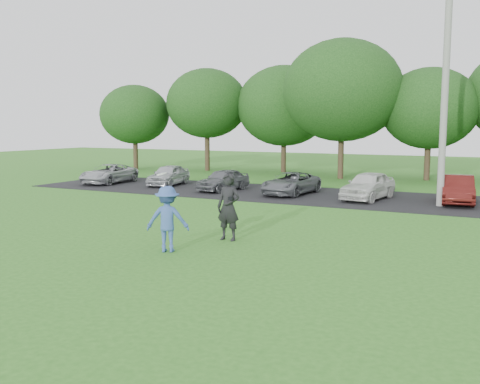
# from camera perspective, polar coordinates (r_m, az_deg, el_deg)

# --- Properties ---
(ground) EXTENTS (100.00, 100.00, 0.00)m
(ground) POSITION_cam_1_polar(r_m,az_deg,el_deg) (13.86, -6.56, -6.97)
(ground) COLOR #2F6E1F
(ground) RESTS_ON ground
(parking_lot) EXTENTS (32.00, 6.50, 0.03)m
(parking_lot) POSITION_cam_1_polar(r_m,az_deg,el_deg) (25.55, 9.61, -0.47)
(parking_lot) COLOR black
(parking_lot) RESTS_ON ground
(utility_pole) EXTENTS (0.28, 0.28, 9.90)m
(utility_pole) POSITION_cam_1_polar(r_m,az_deg,el_deg) (23.53, 21.05, 10.55)
(utility_pole) COLOR gray
(utility_pole) RESTS_ON ground
(frisbee_player) EXTENTS (1.31, 1.08, 2.13)m
(frisbee_player) POSITION_cam_1_polar(r_m,az_deg,el_deg) (14.38, -7.73, -2.87)
(frisbee_player) COLOR #38579E
(frisbee_player) RESTS_ON ground
(camera_bystander) EXTENTS (0.73, 0.49, 1.97)m
(camera_bystander) POSITION_cam_1_polar(r_m,az_deg,el_deg) (15.63, -1.24, -1.61)
(camera_bystander) COLOR black
(camera_bystander) RESTS_ON ground
(parked_cars) EXTENTS (28.31, 4.55, 1.26)m
(parked_cars) POSITION_cam_1_polar(r_m,az_deg,el_deg) (25.19, 10.73, 0.72)
(parked_cars) COLOR #AEB1B6
(parked_cars) RESTS_ON parking_lot
(tree_row) EXTENTS (42.39, 9.85, 8.64)m
(tree_row) POSITION_cam_1_polar(r_m,az_deg,el_deg) (34.52, 17.07, 9.42)
(tree_row) COLOR #38281C
(tree_row) RESTS_ON ground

